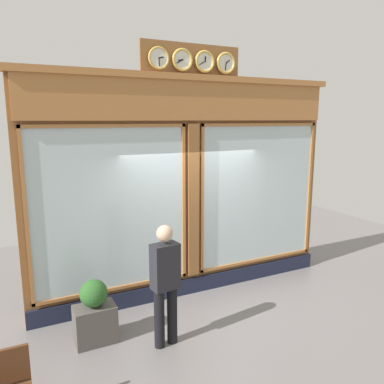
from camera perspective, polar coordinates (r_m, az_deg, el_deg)
name	(u,v)px	position (r m, az deg, el deg)	size (l,w,h in m)	color
shop_facade	(189,186)	(6.56, -0.49, 0.84)	(5.58, 0.42, 4.22)	brown
pedestrian	(165,281)	(5.20, -4.02, -13.09)	(0.38, 0.26, 1.69)	black
planter_box	(95,324)	(5.70, -14.29, -18.62)	(0.56, 0.36, 0.53)	#4C4742
planter_shrub	(94,293)	(5.49, -14.52, -14.49)	(0.38, 0.38, 0.38)	#285623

